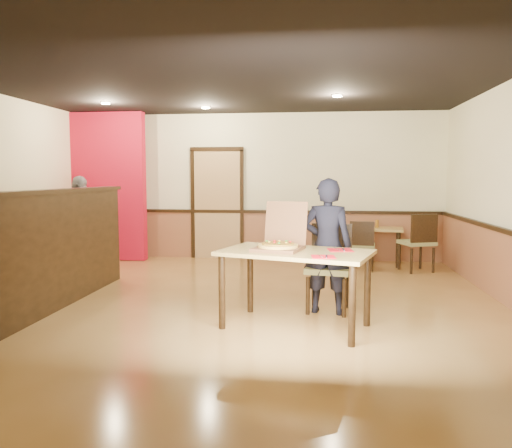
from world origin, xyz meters
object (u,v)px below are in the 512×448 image
at_px(pizza_box, 279,244).
at_px(condiment, 377,224).
at_px(main_table, 296,261).
at_px(diner, 327,246).
at_px(diner_chair, 330,264).
at_px(side_chair_left, 362,244).
at_px(side_chair_right, 419,240).
at_px(passerby, 80,222).
at_px(side_table, 385,237).

bearing_deg(pizza_box, condiment, 83.26).
height_order(main_table, diner, diner).
bearing_deg(pizza_box, diner, 60.79).
relative_size(diner_chair, side_chair_left, 1.20).
xyz_separation_m(main_table, side_chair_right, (1.92, 3.33, -0.17)).
relative_size(side_chair_left, side_chair_right, 0.87).
distance_m(side_chair_left, side_chair_right, 0.93).
bearing_deg(condiment, side_chair_right, -47.52).
bearing_deg(passerby, condiment, -86.41).
bearing_deg(side_chair_right, condiment, -66.82).
height_order(side_chair_left, passerby, passerby).
relative_size(main_table, diner_chair, 1.68).
bearing_deg(diner_chair, pizza_box, -118.66).
height_order(passerby, pizza_box, passerby).
bearing_deg(diner_chair, main_table, -107.00).
bearing_deg(diner_chair, side_chair_left, 86.11).
xyz_separation_m(diner_chair, passerby, (-4.28, 2.33, 0.24)).
height_order(diner_chair, passerby, passerby).
distance_m(main_table, passerby, 4.97).
relative_size(side_table, condiment, 4.99).
distance_m(diner, condiment, 3.52).
relative_size(side_chair_right, condiment, 6.91).
bearing_deg(side_chair_right, diner_chair, 39.72).
height_order(diner_chair, pizza_box, pizza_box).
xyz_separation_m(diner, passerby, (-4.24, 2.48, 0.01)).
xyz_separation_m(diner, condiment, (0.97, 3.39, -0.05)).
relative_size(side_chair_left, condiment, 5.98).
xyz_separation_m(diner_chair, side_chair_left, (0.61, 2.57, -0.10)).
bearing_deg(main_table, diner, 77.54).
bearing_deg(side_chair_right, main_table, 40.72).
distance_m(main_table, diner, 0.70).
distance_m(passerby, condiment, 5.29).
bearing_deg(diner_chair, side_chair_right, 68.46).
xyz_separation_m(main_table, passerby, (-3.90, 3.08, 0.09)).
relative_size(main_table, condiment, 12.10).
height_order(pizza_box, condiment, pizza_box).
bearing_deg(passerby, diner, -126.61).
bearing_deg(main_table, side_chair_left, 90.42).
height_order(side_table, pizza_box, pizza_box).
relative_size(main_table, diner, 1.09).
height_order(side_table, diner, diner).
bearing_deg(side_table, passerby, -170.84).
relative_size(side_chair_left, side_table, 1.20).
xyz_separation_m(diner_chair, pizza_box, (-0.55, -0.70, 0.33)).
xyz_separation_m(side_table, pizza_box, (-1.62, -3.89, 0.38)).
distance_m(side_chair_left, condiment, 0.79).
relative_size(diner, pizza_box, 2.41).
xyz_separation_m(pizza_box, condiment, (1.48, 3.94, -0.14)).
distance_m(diner_chair, side_chair_right, 3.00).
height_order(main_table, side_chair_right, side_chair_right).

